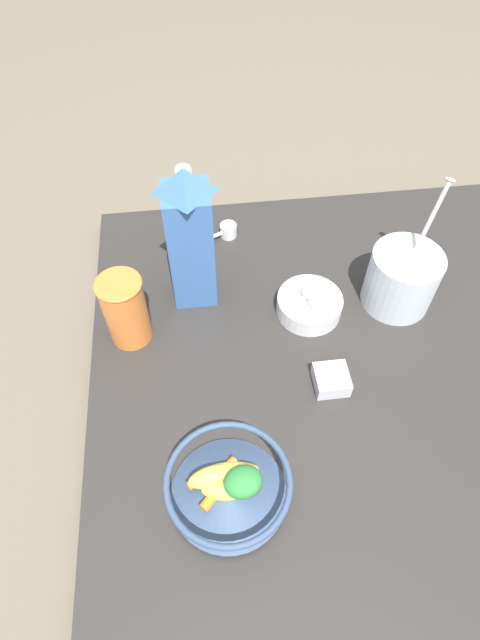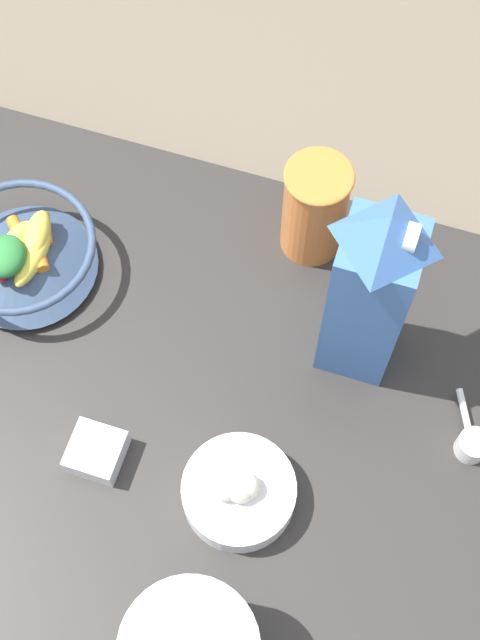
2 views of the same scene
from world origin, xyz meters
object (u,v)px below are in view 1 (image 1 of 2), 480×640
object	(u,v)px
drinking_cup	(125,309)
garlic_bowl	(310,304)
fruit_bowl	(228,486)
spice_jar	(331,380)
yogurt_tub	(402,277)
milk_carton	(190,238)

from	to	relation	value
drinking_cup	garlic_bowl	world-z (taller)	drinking_cup
fruit_bowl	spice_jar	xyz separation A→B (m)	(-0.20, -0.17, -0.03)
fruit_bowl	garlic_bowl	bearing A→B (deg)	-119.83
fruit_bowl	drinking_cup	distance (m)	0.36
fruit_bowl	garlic_bowl	size ratio (longest dim) A/B	1.49
yogurt_tub	drinking_cup	size ratio (longest dim) A/B	1.75
drinking_cup	fruit_bowl	bearing A→B (deg)	114.73
fruit_bowl	garlic_bowl	distance (m)	0.39
milk_carton	spice_jar	xyz separation A→B (m)	(-0.22, 0.24, -0.13)
fruit_bowl	drinking_cup	world-z (taller)	drinking_cup
fruit_bowl	spice_jar	size ratio (longest dim) A/B	3.19
fruit_bowl	yogurt_tub	distance (m)	0.51
milk_carton	drinking_cup	world-z (taller)	milk_carton
yogurt_tub	garlic_bowl	distance (m)	0.18
milk_carton	yogurt_tub	distance (m)	0.40
yogurt_tub	garlic_bowl	xyz separation A→B (m)	(0.17, 0.01, -0.04)
fruit_bowl	spice_jar	bearing A→B (deg)	-139.11
spice_jar	fruit_bowl	bearing A→B (deg)	40.89
yogurt_tub	garlic_bowl	size ratio (longest dim) A/B	2.03
drinking_cup	spice_jar	bearing A→B (deg)	156.31
drinking_cup	spice_jar	xyz separation A→B (m)	(-0.35, 0.15, -0.06)
milk_carton	drinking_cup	distance (m)	0.17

